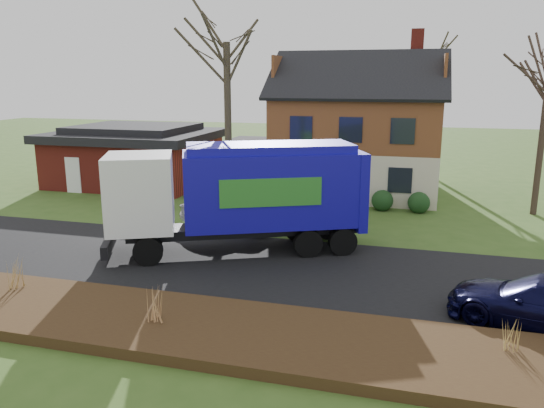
# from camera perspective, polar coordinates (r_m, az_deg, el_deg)

# --- Properties ---
(ground) EXTENTS (120.00, 120.00, 0.00)m
(ground) POSITION_cam_1_polar(r_m,az_deg,el_deg) (19.13, -1.83, -6.73)
(ground) COLOR #34531B
(ground) RESTS_ON ground
(road) EXTENTS (80.00, 7.00, 0.02)m
(road) POSITION_cam_1_polar(r_m,az_deg,el_deg) (19.12, -1.83, -6.70)
(road) COLOR black
(road) RESTS_ON ground
(mulch_verge) EXTENTS (80.00, 3.50, 0.30)m
(mulch_verge) POSITION_cam_1_polar(r_m,az_deg,el_deg) (14.50, -8.19, -13.06)
(mulch_verge) COLOR #311B10
(mulch_verge) RESTS_ON ground
(main_house) EXTENTS (12.95, 8.95, 9.26)m
(main_house) POSITION_cam_1_polar(r_m,az_deg,el_deg) (31.40, 8.36, 8.58)
(main_house) COLOR beige
(main_house) RESTS_ON ground
(ranch_house) EXTENTS (9.80, 8.20, 3.70)m
(ranch_house) POSITION_cam_1_polar(r_m,az_deg,el_deg) (35.11, -14.46, 5.15)
(ranch_house) COLOR maroon
(ranch_house) RESTS_ON ground
(garbage_truck) EXTENTS (9.95, 6.42, 4.18)m
(garbage_truck) POSITION_cam_1_polar(r_m,az_deg,el_deg) (20.18, -3.14, 1.45)
(garbage_truck) COLOR black
(garbage_truck) RESTS_ON ground
(silver_sedan) EXTENTS (4.60, 2.53, 1.44)m
(silver_sedan) POSITION_cam_1_polar(r_m,az_deg,el_deg) (23.67, -4.69, -0.99)
(silver_sedan) COLOR #AFB2B7
(silver_sedan) RESTS_ON ground
(tree_front_west) EXTENTS (3.86, 3.86, 11.48)m
(tree_front_west) POSITION_cam_1_polar(r_m,az_deg,el_deg) (26.52, -4.98, 19.57)
(tree_front_west) COLOR #393022
(tree_front_west) RESTS_ON ground
(tree_back) EXTENTS (3.29, 3.29, 10.41)m
(tree_back) POSITION_cam_1_polar(r_m,az_deg,el_deg) (38.95, 16.89, 15.92)
(tree_back) COLOR #3C3424
(tree_back) RESTS_ON ground
(grass_clump_west) EXTENTS (0.38, 0.31, 1.01)m
(grass_clump_west) POSITION_cam_1_polar(r_m,az_deg,el_deg) (17.98, -25.67, -6.70)
(grass_clump_west) COLOR #A78349
(grass_clump_west) RESTS_ON mulch_verge
(grass_clump_mid) EXTENTS (0.33, 0.27, 0.93)m
(grass_clump_mid) POSITION_cam_1_polar(r_m,az_deg,el_deg) (14.54, -12.34, -10.50)
(grass_clump_mid) COLOR tan
(grass_clump_mid) RESTS_ON mulch_verge
(grass_clump_east) EXTENTS (0.30, 0.25, 0.76)m
(grass_clump_east) POSITION_cam_1_polar(r_m,az_deg,el_deg) (14.07, 24.31, -12.66)
(grass_clump_east) COLOR tan
(grass_clump_east) RESTS_ON mulch_verge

